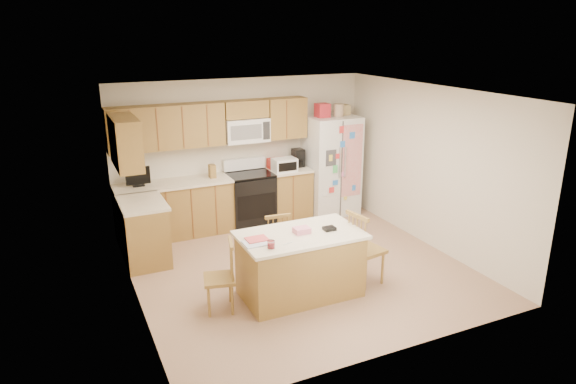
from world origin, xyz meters
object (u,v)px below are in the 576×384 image
stove (250,198)px  island (300,264)px  windsor_chair_left (221,278)px  windsor_chair_right (364,250)px  refrigerator (331,164)px  windsor_chair_back (275,243)px

stove → island: (-0.32, -2.64, -0.04)m
windsor_chair_left → windsor_chair_right: bearing=-3.8°
refrigerator → stove: bearing=177.7°
refrigerator → windsor_chair_right: size_ratio=2.01×
stove → windsor_chair_back: stove is taller
windsor_chair_right → refrigerator: bearing=69.8°
refrigerator → windsor_chair_left: size_ratio=2.28×
windsor_chair_left → stove: bearing=62.3°
island → refrigerator: bearing=53.6°
island → windsor_chair_left: island is taller
stove → island: bearing=-97.0°
island → windsor_chair_right: (0.92, -0.07, 0.05)m
stove → windsor_chair_right: 2.77m
windsor_chair_back → windsor_chair_right: windsor_chair_right is taller
refrigerator → island: refrigerator is taller
windsor_chair_right → windsor_chair_back: bearing=138.7°
island → windsor_chair_back: island is taller
stove → windsor_chair_back: 1.91m
island → windsor_chair_left: size_ratio=1.74×
windsor_chair_back → refrigerator: bearing=43.6°
island → windsor_chair_right: bearing=-4.1°
stove → windsor_chair_right: bearing=-77.5°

